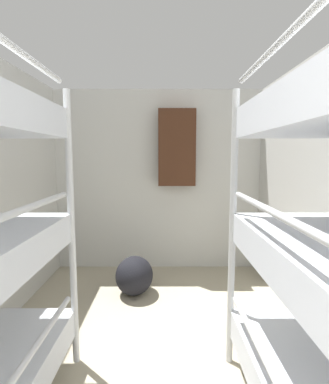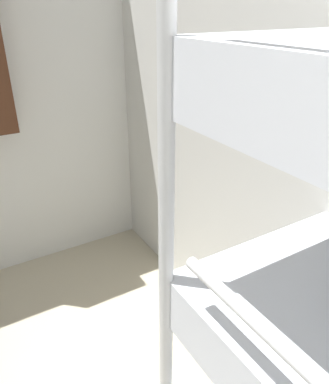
# 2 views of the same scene
# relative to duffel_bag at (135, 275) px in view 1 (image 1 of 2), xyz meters

# --- Properties ---
(wall_back) EXTENTS (2.64, 0.06, 2.21)m
(wall_back) POSITION_rel_duffel_bag_xyz_m (0.23, 0.78, 0.91)
(wall_back) COLOR silver
(wall_back) RESTS_ON ground_plane
(duffel_bag) EXTENTS (0.38, 0.47, 0.38)m
(duffel_bag) POSITION_rel_duffel_bag_xyz_m (0.00, 0.00, 0.00)
(duffel_bag) COLOR black
(duffel_bag) RESTS_ON ground_plane
(hanging_coat) EXTENTS (0.44, 0.12, 0.90)m
(hanging_coat) POSITION_rel_duffel_bag_xyz_m (0.46, 0.63, 1.31)
(hanging_coat) COLOR #472819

